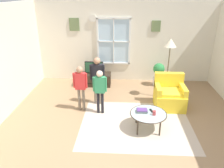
{
  "coord_description": "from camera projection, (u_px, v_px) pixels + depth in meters",
  "views": [
    {
      "loc": [
        -0.03,
        -4.07,
        2.87
      ],
      "look_at": [
        -0.28,
        0.42,
        0.95
      ],
      "focal_mm": 34.96,
      "sensor_mm": 36.0,
      "label": 1
    }
  ],
  "objects": [
    {
      "name": "ground_plane",
      "position": [
        123.0,
        131.0,
        4.86
      ],
      "size": [
        6.33,
        6.69,
        0.02
      ],
      "primitive_type": "cube",
      "color": "#9E7A56"
    },
    {
      "name": "back_wall",
      "position": [
        124.0,
        42.0,
        7.19
      ],
      "size": [
        5.73,
        0.17,
        2.62
      ],
      "color": "silver",
      "rests_on": "ground_plane"
    },
    {
      "name": "area_rug",
      "position": [
        136.0,
        124.0,
        5.11
      ],
      "size": [
        2.55,
        2.09,
        0.01
      ],
      "primitive_type": "cube",
      "color": "#C6B29E",
      "rests_on": "ground_plane"
    },
    {
      "name": "tv_stand",
      "position": [
        94.0,
        79.0,
        7.16
      ],
      "size": [
        1.07,
        0.48,
        0.39
      ],
      "color": "#2D2319",
      "rests_on": "ground_plane"
    },
    {
      "name": "television",
      "position": [
        94.0,
        67.0,
        6.99
      ],
      "size": [
        0.58,
        0.08,
        0.41
      ],
      "color": "#4C4C4C",
      "rests_on": "tv_stand"
    },
    {
      "name": "armchair",
      "position": [
        169.0,
        95.0,
        5.76
      ],
      "size": [
        0.76,
        0.74,
        0.87
      ],
      "color": "yellow",
      "rests_on": "ground_plane"
    },
    {
      "name": "coffee_table",
      "position": [
        148.0,
        114.0,
        4.78
      ],
      "size": [
        0.81,
        0.81,
        0.4
      ],
      "color": "#99B2B7",
      "rests_on": "ground_plane"
    },
    {
      "name": "book_stack",
      "position": [
        142.0,
        111.0,
        4.81
      ],
      "size": [
        0.25,
        0.16,
        0.07
      ],
      "color": "gray",
      "rests_on": "coffee_table"
    },
    {
      "name": "cup",
      "position": [
        154.0,
        113.0,
        4.69
      ],
      "size": [
        0.07,
        0.07,
        0.11
      ],
      "primitive_type": "cylinder",
      "color": "#BF3F3F",
      "rests_on": "coffee_table"
    },
    {
      "name": "remote_near_books",
      "position": [
        146.0,
        112.0,
        4.82
      ],
      "size": [
        0.07,
        0.15,
        0.02
      ],
      "primitive_type": "cube",
      "rotation": [
        0.0,
        0.0,
        -0.21
      ],
      "color": "black",
      "rests_on": "coffee_table"
    },
    {
      "name": "remote_near_cup",
      "position": [
        151.0,
        111.0,
        4.86
      ],
      "size": [
        0.08,
        0.15,
        0.02
      ],
      "primitive_type": "cube",
      "rotation": [
        0.0,
        0.0,
        0.3
      ],
      "color": "black",
      "rests_on": "coffee_table"
    },
    {
      "name": "person_green_shirt",
      "position": [
        100.0,
        87.0,
        5.29
      ],
      "size": [
        0.34,
        0.16,
        1.14
      ],
      "color": "black",
      "rests_on": "ground_plane"
    },
    {
      "name": "person_black_shirt",
      "position": [
        97.0,
        76.0,
        5.71
      ],
      "size": [
        0.4,
        0.18,
        1.32
      ],
      "color": "#726656",
      "rests_on": "ground_plane"
    },
    {
      "name": "person_red_shirt",
      "position": [
        80.0,
        84.0,
        5.42
      ],
      "size": [
        0.36,
        0.16,
        1.19
      ],
      "color": "#726656",
      "rests_on": "ground_plane"
    },
    {
      "name": "potted_plant_by_window",
      "position": [
        158.0,
        73.0,
        7.04
      ],
      "size": [
        0.36,
        0.36,
        0.75
      ],
      "color": "silver",
      "rests_on": "ground_plane"
    },
    {
      "name": "floor_lamp",
      "position": [
        170.0,
        49.0,
        5.82
      ],
      "size": [
        0.32,
        0.32,
        1.72
      ],
      "color": "black",
      "rests_on": "ground_plane"
    }
  ]
}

